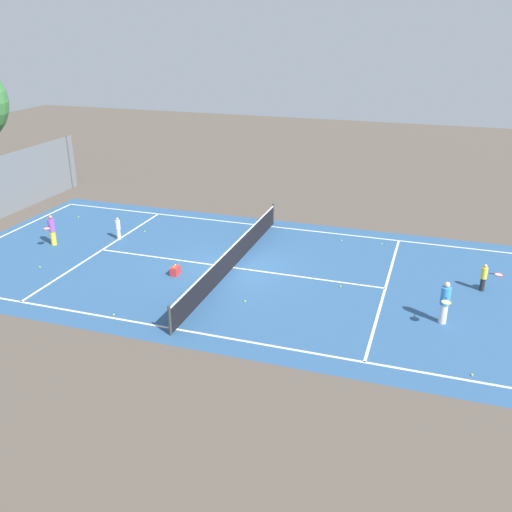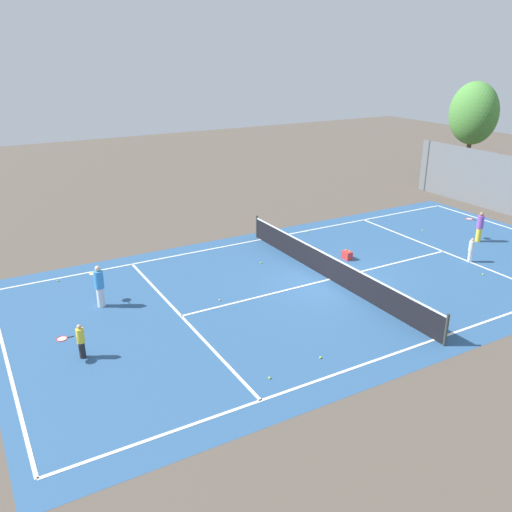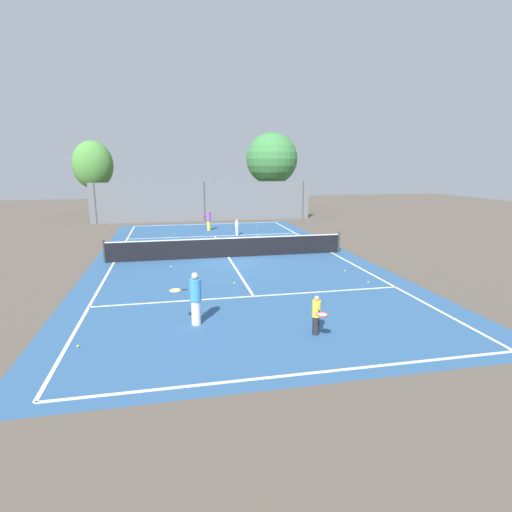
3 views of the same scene
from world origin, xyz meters
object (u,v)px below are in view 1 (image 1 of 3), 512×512
(player_3, at_px, (445,302))
(tennis_ball_8, at_px, (40,267))
(tennis_ball_1, at_px, (382,244))
(tennis_ball_2, at_px, (342,240))
(tennis_ball_4, at_px, (245,301))
(tennis_ball_0, at_px, (472,375))
(tennis_ball_5, at_px, (114,315))
(ball_crate, at_px, (175,271))
(tennis_ball_3, at_px, (78,217))
(player_2, at_px, (52,230))
(tennis_ball_7, at_px, (145,231))
(tennis_ball_9, at_px, (341,286))
(tennis_ball_6, at_px, (117,220))
(player_1, at_px, (485,277))
(player_0, at_px, (118,228))

(player_3, height_order, tennis_ball_8, player_3)
(tennis_ball_1, xyz_separation_m, tennis_ball_8, (-7.36, 13.47, 0.00))
(player_3, distance_m, tennis_ball_1, 7.54)
(tennis_ball_2, distance_m, tennis_ball_4, 7.77)
(tennis_ball_0, distance_m, tennis_ball_8, 17.51)
(tennis_ball_5, bearing_deg, tennis_ball_8, 62.74)
(ball_crate, bearing_deg, tennis_ball_3, 58.33)
(player_2, bearing_deg, tennis_ball_7, -47.66)
(tennis_ball_8, bearing_deg, tennis_ball_9, -80.09)
(tennis_ball_2, distance_m, tennis_ball_3, 14.01)
(tennis_ball_6, bearing_deg, tennis_ball_0, -117.42)
(ball_crate, bearing_deg, tennis_ball_8, 101.51)
(tennis_ball_7, height_order, tennis_ball_9, same)
(player_3, bearing_deg, player_1, -24.22)
(tennis_ball_9, bearing_deg, player_0, 80.30)
(player_1, relative_size, tennis_ball_0, 16.82)
(player_3, relative_size, tennis_ball_7, 23.69)
(tennis_ball_1, bearing_deg, player_0, 105.18)
(tennis_ball_4, relative_size, tennis_ball_7, 1.00)
(player_1, distance_m, player_2, 18.94)
(tennis_ball_0, xyz_separation_m, tennis_ball_1, (9.95, 3.84, 0.00))
(player_0, bearing_deg, tennis_ball_1, -74.82)
(player_0, bearing_deg, tennis_ball_9, -99.70)
(player_2, relative_size, tennis_ball_2, 22.08)
(tennis_ball_4, xyz_separation_m, tennis_ball_8, (0.23, 9.34, 0.00))
(player_0, xyz_separation_m, player_2, (-1.64, 2.49, 0.20))
(ball_crate, xyz_separation_m, tennis_ball_3, (5.04, 8.17, -0.15))
(player_2, relative_size, tennis_ball_7, 22.08)
(player_2, relative_size, player_3, 0.93)
(tennis_ball_1, distance_m, tennis_ball_6, 13.66)
(player_2, distance_m, tennis_ball_3, 4.05)
(tennis_ball_4, bearing_deg, player_0, 61.57)
(tennis_ball_1, xyz_separation_m, tennis_ball_7, (-2.02, 11.40, 0.00))
(player_0, relative_size, tennis_ball_1, 16.46)
(tennis_ball_9, bearing_deg, tennis_ball_4, 127.43)
(tennis_ball_2, xyz_separation_m, tennis_ball_9, (-5.02, -0.89, 0.00))
(player_1, bearing_deg, player_3, 155.78)
(player_0, xyz_separation_m, tennis_ball_4, (-4.31, -7.96, -0.52))
(tennis_ball_7, relative_size, tennis_ball_8, 1.00)
(tennis_ball_1, distance_m, tennis_ball_9, 5.27)
(player_3, bearing_deg, tennis_ball_2, 35.27)
(player_0, height_order, player_1, player_1)
(ball_crate, bearing_deg, tennis_ball_6, 48.34)
(player_2, xyz_separation_m, ball_crate, (-1.27, -6.90, -0.57))
(ball_crate, bearing_deg, tennis_ball_9, -81.48)
(tennis_ball_0, relative_size, tennis_ball_2, 1.00)
(ball_crate, xyz_separation_m, tennis_ball_4, (-1.41, -3.55, -0.15))
(tennis_ball_9, bearing_deg, player_3, -114.07)
(ball_crate, distance_m, tennis_ball_8, 5.91)
(tennis_ball_7, distance_m, tennis_ball_9, 10.89)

